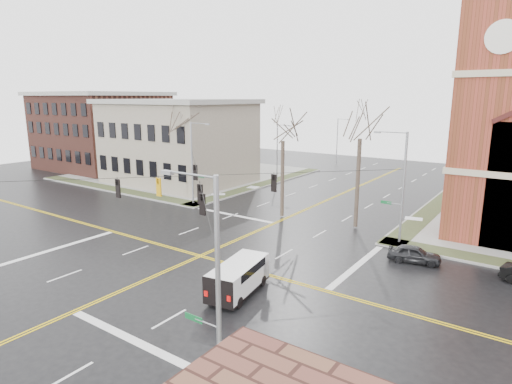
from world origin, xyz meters
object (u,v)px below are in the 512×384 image
Objects in this scene: signal_pole_se at (214,286)px; streetlight_north_a at (278,150)px; tree_nw_near at (283,136)px; streetlight_north_b at (338,139)px; parked_car_a at (414,254)px; cargo_van at (240,275)px; tree_nw_far at (181,127)px; signal_pole_nw at (193,161)px; tree_ne at (360,133)px; signal_pole_ne at (401,184)px.

streetlight_north_a is (-21.97, 39.50, -0.48)m from signal_pole_se.
streetlight_north_b is at bearing 105.93° from tree_nw_near.
tree_nw_near reaches higher than signal_pole_se.
parked_car_a is 16.74m from tree_nw_near.
cargo_van reaches higher than parked_car_a.
parked_car_a is 0.32× the size of tree_nw_far.
tree_nw_far reaches higher than signal_pole_se.
signal_pole_nw reaches higher than parked_car_a.
tree_nw_far reaches higher than cargo_van.
signal_pole_se is at bearing -79.94° from tree_ne.
signal_pole_ne is 22.64m from signal_pole_nw.
streetlight_north_a is 18.63m from tree_nw_near.
signal_pole_nw reaches higher than streetlight_north_a.
tree_nw_near is (10.06, -15.25, 3.65)m from streetlight_north_a.
signal_pole_ne is 23.00m from signal_pole_se.
signal_pole_nw reaches higher than cargo_van.
streetlight_north_b is at bearing 116.94° from tree_ne.
signal_pole_nw is 25.54m from parked_car_a.
signal_pole_se is 63.43m from streetlight_north_b.
streetlight_north_a reaches higher than parked_car_a.
tree_ne is at bearing 39.77° from parked_car_a.
streetlight_north_a is 0.71× the size of tree_nw_near.
signal_pole_ne is 6.00m from parked_car_a.
streetlight_north_a is 0.66× the size of tree_ne.
tree_ne reaches higher than streetlight_north_a.
signal_pole_ne is at bearing -6.01° from tree_nw_near.
signal_pole_nw is 0.78× the size of tree_nw_far.
signal_pole_ne is 0.74× the size of tree_ne.
cargo_van is 0.47× the size of tree_nw_near.
tree_ne reaches higher than signal_pole_nw.
tree_nw_far is at bearing 132.19° from cargo_van.
tree_nw_far is (-3.42, 1.70, 3.39)m from signal_pole_nw.
tree_nw_near is (-14.20, 4.74, 7.49)m from parked_car_a.
tree_ne is (17.54, -34.51, 4.27)m from streetlight_north_b.
tree_nw_far is (-4.08, -14.80, 3.87)m from streetlight_north_a.
signal_pole_nw is 23.13m from cargo_van.
signal_pole_se is 0.80× the size of tree_nw_near.
tree_nw_near is (-11.91, 24.25, 3.17)m from signal_pole_se.
signal_pole_se reaches higher than streetlight_north_b.
tree_nw_near reaches higher than signal_pole_ne.
parked_car_a is 0.31× the size of tree_ne.
signal_pole_nw is 1.12× the size of streetlight_north_a.
streetlight_north_b is at bearing 20.17° from parked_car_a.
tree_ne is (-4.43, 24.99, 3.79)m from signal_pole_se.
streetlight_north_a is 31.67m from parked_car_a.
cargo_van is at bearing -61.65° from streetlight_north_a.
signal_pole_se is (0.00, -23.00, 0.00)m from signal_pole_ne.
tree_nw_far is at bearing 68.56° from parked_car_a.
signal_pole_nw is 11.26m from tree_nw_near.
cargo_van is 1.44× the size of parked_car_a.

